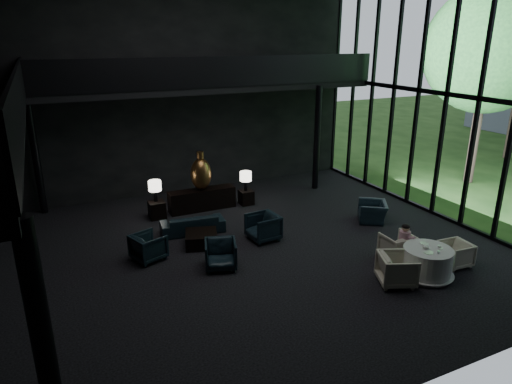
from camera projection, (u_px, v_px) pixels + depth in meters
name	position (u px, v px, depth m)	size (l,w,h in m)	color
floor	(246.00, 252.00, 12.76)	(14.00, 12.00, 0.02)	black
wall_back	(178.00, 86.00, 16.60)	(14.00, 0.04, 8.00)	black
wall_front	(420.00, 166.00, 6.34)	(14.00, 0.04, 8.00)	black
curtain_wall	(447.00, 94.00, 14.28)	(0.20, 12.00, 8.00)	black
mezzanine_back	(213.00, 87.00, 16.15)	(12.00, 2.00, 0.25)	black
railing_left	(20.00, 94.00, 9.25)	(0.06, 12.00, 1.00)	black
railing_back	(223.00, 72.00, 15.10)	(12.00, 0.06, 1.00)	black
column_sw	(49.00, 379.00, 5.22)	(0.24, 0.24, 4.00)	black
column_nw	(36.00, 156.00, 14.97)	(0.24, 0.24, 4.00)	black
column_ne	(317.00, 138.00, 17.48)	(0.24, 0.24, 4.00)	black
tree_near	(488.00, 50.00, 17.23)	(4.80, 4.80, 7.65)	#382D23
console	(202.00, 199.00, 15.76)	(2.31, 0.53, 0.74)	black
bronze_urn	(201.00, 174.00, 15.46)	(0.71, 0.71, 1.32)	#A4732E
side_table_left	(157.00, 210.00, 15.05)	(0.52, 0.52, 0.57)	black
table_lamp_left	(155.00, 187.00, 14.86)	(0.42, 0.42, 0.70)	black
side_table_right	(246.00, 197.00, 16.30)	(0.46, 0.46, 0.51)	black
table_lamp_right	(246.00, 177.00, 16.09)	(0.41, 0.41, 0.69)	black
sofa	(192.00, 222.00, 13.93)	(1.78, 0.52, 0.70)	black
lounge_armchair_west	(148.00, 245.00, 12.19)	(0.81, 0.76, 0.84)	black
lounge_armchair_east	(263.00, 224.00, 13.38)	(0.94, 0.88, 0.96)	black
lounge_armchair_south	(221.00, 252.00, 11.75)	(0.84, 0.79, 0.87)	black
window_armchair	(373.00, 210.00, 14.77)	(0.90, 0.58, 0.78)	black
coffee_table	(201.00, 239.00, 13.09)	(0.89, 0.89, 0.40)	black
dining_table	(427.00, 264.00, 11.37)	(1.36, 1.36, 0.75)	white
dining_chair_north	(397.00, 245.00, 12.27)	(0.76, 0.71, 0.78)	#BCA98D
dining_chair_east	(455.00, 254.00, 11.89)	(0.66, 0.62, 0.68)	#C3B699
dining_chair_west	(397.00, 266.00, 10.96)	(0.90, 0.85, 0.93)	beige
child	(405.00, 235.00, 12.00)	(0.29, 0.29, 0.62)	pink
plate_a	(429.00, 253.00, 11.02)	(0.23, 0.23, 0.01)	white
plate_b	(425.00, 243.00, 11.51)	(0.22, 0.22, 0.02)	white
saucer	(440.00, 249.00, 11.23)	(0.13, 0.13, 0.01)	white
coffee_cup	(439.00, 246.00, 11.26)	(0.08, 0.08, 0.06)	white
cereal_bowl	(426.00, 247.00, 11.23)	(0.16, 0.16, 0.08)	white
cream_pot	(439.00, 252.00, 10.97)	(0.06, 0.06, 0.07)	#99999E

